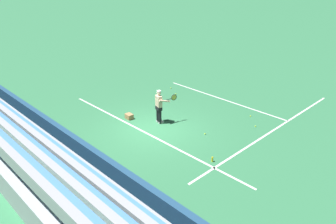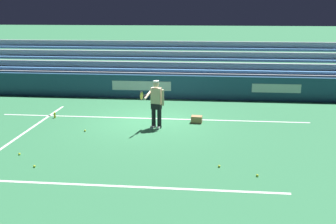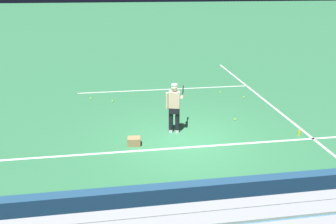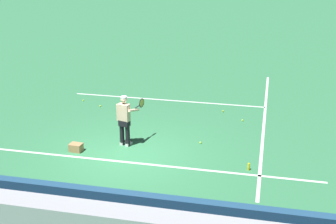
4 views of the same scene
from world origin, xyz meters
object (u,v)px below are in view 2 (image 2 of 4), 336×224
object	(u,v)px
tennis_player	(156,104)
tennis_ball_near_player	(85,131)
tennis_ball_toward_net	(34,166)
water_bottle	(55,115)
tennis_ball_on_baseline	(19,154)
tennis_ball_midcourt	(257,175)
ball_box_cardboard	(197,119)
tennis_ball_by_box	(219,166)

from	to	relation	value
tennis_player	tennis_ball_near_player	size ratio (longest dim) A/B	25.98
tennis_ball_toward_net	water_bottle	bearing A→B (deg)	-74.96
tennis_player	tennis_ball_near_player	xyz separation A→B (m)	(2.41, 0.66, -0.86)
tennis_ball_on_baseline	tennis_ball_toward_net	distance (m)	1.18
tennis_ball_midcourt	tennis_ball_near_player	distance (m)	6.39
ball_box_cardboard	water_bottle	size ratio (longest dim) A/B	1.82
tennis_ball_toward_net	tennis_ball_near_player	xyz separation A→B (m)	(-0.41, -3.21, 0.00)
ball_box_cardboard	tennis_ball_midcourt	bearing A→B (deg)	109.68
tennis_ball_toward_net	water_bottle	xyz separation A→B (m)	(1.29, -4.80, 0.08)
tennis_ball_midcourt	tennis_ball_on_baseline	world-z (taller)	same
tennis_ball_on_baseline	water_bottle	distance (m)	3.99
tennis_ball_by_box	water_bottle	size ratio (longest dim) A/B	0.30
tennis_player	tennis_ball_on_baseline	size ratio (longest dim) A/B	25.98
tennis_ball_by_box	ball_box_cardboard	bearing A→B (deg)	-80.12
tennis_ball_by_box	tennis_ball_midcourt	bearing A→B (deg)	151.58
tennis_ball_near_player	water_bottle	world-z (taller)	water_bottle
tennis_ball_midcourt	tennis_ball_toward_net	xyz separation A→B (m)	(5.92, -0.02, 0.00)
tennis_ball_on_baseline	tennis_ball_toward_net	bearing A→B (deg)	134.51
tennis_ball_toward_net	tennis_player	bearing A→B (deg)	-126.05
water_bottle	tennis_ball_near_player	bearing A→B (deg)	136.99
tennis_ball_near_player	ball_box_cardboard	bearing A→B (deg)	-159.07
tennis_ball_midcourt	tennis_ball_by_box	distance (m)	1.08
tennis_ball_on_baseline	tennis_player	bearing A→B (deg)	-140.21
ball_box_cardboard	tennis_ball_near_player	bearing A→B (deg)	20.93
tennis_ball_on_baseline	ball_box_cardboard	bearing A→B (deg)	-142.82
tennis_ball_midcourt	tennis_ball_near_player	size ratio (longest dim) A/B	1.00
tennis_ball_midcourt	water_bottle	distance (m)	8.67
tennis_ball_midcourt	water_bottle	bearing A→B (deg)	-33.71
tennis_ball_midcourt	tennis_ball_toward_net	world-z (taller)	same
tennis_ball_toward_net	tennis_ball_by_box	bearing A→B (deg)	-174.27
tennis_ball_by_box	tennis_ball_near_player	bearing A→B (deg)	-30.75
tennis_ball_on_baseline	tennis_ball_midcourt	bearing A→B (deg)	172.78
ball_box_cardboard	tennis_ball_near_player	size ratio (longest dim) A/B	6.06
water_bottle	tennis_ball_by_box	bearing A→B (deg)	145.53
tennis_player	tennis_ball_toward_net	size ratio (longest dim) A/B	25.98
tennis_player	tennis_ball_on_baseline	distance (m)	4.82
tennis_player	ball_box_cardboard	xyz separation A→B (m)	(-1.42, -0.81, -0.76)
ball_box_cardboard	tennis_ball_toward_net	size ratio (longest dim) A/B	6.06
tennis_player	tennis_ball_by_box	size ratio (longest dim) A/B	25.98
tennis_ball_on_baseline	tennis_ball_near_player	size ratio (longest dim) A/B	1.00
tennis_ball_on_baseline	tennis_ball_near_player	world-z (taller)	same
tennis_ball_midcourt	tennis_player	bearing A→B (deg)	-51.40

